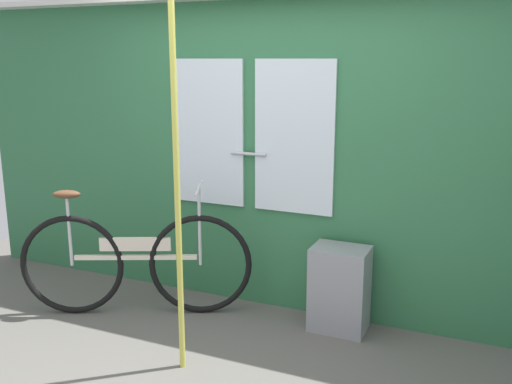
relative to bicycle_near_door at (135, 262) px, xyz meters
The scene contains 4 objects.
train_door_wall 1.33m from the bicycle_near_door, 32.57° to the left, with size 5.49×0.28×2.32m.
bicycle_near_door is the anchor object (origin of this frame).
trash_bin_by_wall 1.51m from the bicycle_near_door, 13.65° to the left, with size 0.39×0.28×0.61m, color gray.
handrail_pole 1.15m from the bicycle_near_door, 36.56° to the right, with size 0.04×0.04×2.28m, color #C6C14C.
Camera 1 is at (1.53, -2.48, 1.87)m, focal length 39.88 mm.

